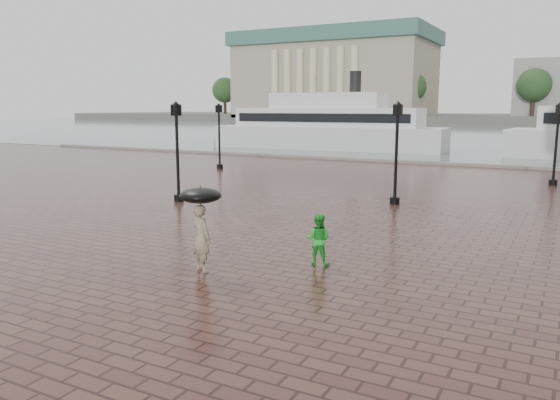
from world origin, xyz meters
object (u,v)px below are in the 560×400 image
(adult_pedestrian, at_px, (201,238))
(child_pedestrian, at_px, (318,239))
(street_lamps, at_px, (333,144))
(ferry_near, at_px, (328,126))

(adult_pedestrian, relative_size, child_pedestrian, 1.26)
(street_lamps, relative_size, child_pedestrian, 15.10)
(child_pedestrian, relative_size, ferry_near, 0.06)
(child_pedestrian, distance_m, ferry_near, 42.06)
(ferry_near, bearing_deg, child_pedestrian, -69.71)
(street_lamps, bearing_deg, adult_pedestrian, -79.34)
(street_lamps, height_order, child_pedestrian, street_lamps)
(child_pedestrian, height_order, ferry_near, ferry_near)
(ferry_near, bearing_deg, street_lamps, -68.80)
(street_lamps, bearing_deg, child_pedestrian, -68.54)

